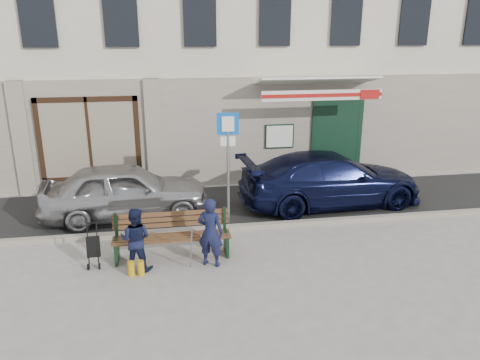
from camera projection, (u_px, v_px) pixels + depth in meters
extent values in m
plane|color=#9E9991|center=(225.00, 261.00, 9.55)|extent=(80.00, 80.00, 0.00)
cube|color=#282828|center=(210.00, 207.00, 12.46)|extent=(60.00, 3.20, 0.01)
cube|color=#9E9384|center=(217.00, 229.00, 10.94)|extent=(60.00, 0.18, 0.12)
cube|color=beige|center=(191.00, 14.00, 16.00)|extent=(20.00, 7.00, 10.00)
cube|color=#9E9384|center=(203.00, 133.00, 13.72)|extent=(20.00, 0.12, 3.20)
cube|color=maroon|center=(90.00, 138.00, 13.30)|extent=(2.50, 0.12, 2.00)
cube|color=black|center=(336.00, 139.00, 14.36)|extent=(1.60, 0.10, 2.60)
cube|color=black|center=(331.00, 139.00, 14.83)|extent=(1.25, 0.90, 2.40)
cube|color=white|center=(280.00, 136.00, 14.01)|extent=(0.80, 0.03, 0.65)
cube|color=white|center=(313.00, 81.00, 13.43)|extent=(3.40, 1.72, 0.42)
cube|color=white|center=(323.00, 95.00, 12.72)|extent=(3.40, 0.05, 0.28)
cube|color=#A41614|center=(323.00, 95.00, 12.69)|extent=(3.40, 0.02, 0.10)
imported|color=#AAAAAE|center=(125.00, 191.00, 11.60)|extent=(4.20, 1.98, 1.39)
imported|color=black|center=(331.00, 179.00, 12.44)|extent=(5.01, 2.35, 1.41)
cylinder|color=gray|center=(228.00, 173.00, 10.95)|extent=(0.07, 0.07, 2.62)
cube|color=blue|center=(228.00, 124.00, 10.59)|extent=(0.50, 0.05, 0.50)
cube|color=white|center=(228.00, 124.00, 10.56)|extent=(0.28, 0.03, 0.34)
cube|color=white|center=(228.00, 141.00, 10.72)|extent=(0.34, 0.05, 0.22)
cube|color=brown|center=(172.00, 237.00, 9.57)|extent=(2.40, 0.50, 0.04)
cube|color=brown|center=(171.00, 219.00, 9.74)|extent=(2.40, 0.10, 0.36)
cube|color=#16321C|center=(117.00, 251.00, 9.47)|extent=(0.06, 0.50, 0.45)
cube|color=#16321C|center=(226.00, 244.00, 9.81)|extent=(0.06, 0.50, 0.45)
cube|color=white|center=(209.00, 236.00, 9.58)|extent=(0.34, 0.25, 0.11)
cylinder|color=gray|center=(191.00, 248.00, 8.98)|extent=(0.07, 0.34, 0.96)
cylinder|color=#BF9313|center=(131.00, 269.00, 8.93)|extent=(0.13, 0.13, 0.30)
cylinder|color=#BF9313|center=(141.00, 268.00, 8.96)|extent=(0.13, 0.13, 0.30)
imported|color=#141837|center=(210.00, 232.00, 9.18)|extent=(0.61, 0.52, 1.42)
imported|color=#121733|center=(136.00, 239.00, 9.05)|extent=(0.73, 0.64, 1.28)
cylinder|color=black|center=(88.00, 267.00, 9.17)|extent=(0.04, 0.13, 0.13)
cylinder|color=black|center=(99.00, 266.00, 9.21)|extent=(0.04, 0.13, 0.13)
cube|color=black|center=(93.00, 247.00, 9.25)|extent=(0.26, 0.24, 0.43)
cylinder|color=black|center=(92.00, 223.00, 9.21)|extent=(0.24, 0.04, 0.02)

